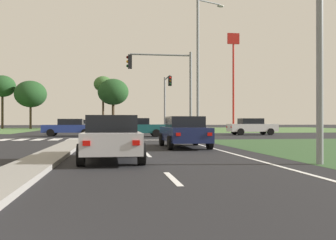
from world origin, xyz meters
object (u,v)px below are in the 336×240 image
Objects in this scene: car_navy_third at (184,132)px; car_white_second at (252,126)px; treeline_fifth at (103,85)px; car_grey_seventh at (80,125)px; traffic_signal_far_right at (167,94)px; car_blue_near at (69,127)px; fastfood_pole_sign at (233,61)px; car_silver_fourth at (112,138)px; pedestrian_at_median at (91,122)px; treeline_second at (2,86)px; treeline_fourth at (113,92)px; car_teal_sixth at (137,127)px; traffic_signal_near_right at (169,79)px; street_lamp_second at (200,61)px; street_lamp_near at (321,10)px; treeline_third at (31,94)px.

car_white_second is at bearing 58.68° from car_navy_third.
car_navy_third is at bearing -83.91° from treeline_fifth.
car_grey_seventh is 0.78× the size of traffic_signal_far_right.
car_navy_third is at bearing -31.32° from car_white_second.
traffic_signal_far_right is at bearing -64.70° from car_blue_near.
treeline_fifth is at bearing 147.61° from fastfood_pole_sign.
car_navy_third is 0.51× the size of treeline_fifth.
car_navy_third reaches higher than car_grey_seventh.
pedestrian_at_median is (-2.32, 29.26, 0.44)m from car_silver_fourth.
car_grey_seventh is 0.51× the size of treeline_fifth.
fastfood_pole_sign is 39.52m from treeline_second.
treeline_fourth reaches higher than car_navy_third.
fastfood_pole_sign is at bearing -178.31° from car_grey_seventh.
fastfood_pole_sign is at bearing 145.18° from car_teal_sixth.
treeline_fifth reaches higher than traffic_signal_near_right.
car_navy_third is at bearing -75.59° from pedestrian_at_median.
traffic_signal_near_right is at bearing 74.00° from car_silver_fourth.
street_lamp_second is 5.88× the size of pedestrian_at_median.
traffic_signal_near_right is at bearing -161.60° from street_lamp_second.
treeline_fifth is (2.86, 13.02, 6.89)m from car_grey_seventh.
street_lamp_second is (0.87, -11.04, 1.65)m from traffic_signal_far_right.
car_teal_sixth is 0.52× the size of treeline_fourth.
street_lamp_second reaches higher than car_white_second.
street_lamp_second is (0.03, 15.97, 1.00)m from street_lamp_near.
car_white_second is at bearing 103.59° from car_teal_sixth.
car_grey_seventh is (-0.82, 19.70, 0.00)m from car_blue_near.
car_navy_third is 0.45× the size of street_lamp_second.
treeline_fourth is (14.05, -1.61, 0.39)m from treeline_third.
car_grey_seventh is at bearing 107.12° from traffic_signal_near_right.
car_navy_third is at bearing -70.36° from treeline_third.
treeline_fourth reaches higher than car_grey_seventh.
car_teal_sixth is 21.15m from street_lamp_near.
car_silver_fourth is 0.29× the size of fastfood_pole_sign.
car_navy_third is 1.02× the size of car_teal_sixth.
treeline_third reaches higher than street_lamp_near.
traffic_signal_far_right is (5.45, 25.36, 3.26)m from car_silver_fourth.
treeline_fifth is at bearing 104.03° from traffic_signal_far_right.
treeline_second is 19.17m from treeline_fourth.
car_teal_sixth is at bearing -66.94° from pedestrian_at_median.
car_silver_fourth is 0.41× the size of street_lamp_second.
street_lamp_near reaches higher than car_teal_sixth.
street_lamp_near is at bearing 11.74° from car_teal_sixth.
traffic_signal_near_right is (0.40, 7.77, 3.43)m from car_navy_third.
car_white_second is 0.55× the size of street_lamp_near.
car_blue_near is 0.72× the size of traffic_signal_near_right.
traffic_signal_near_right is 0.71× the size of treeline_fourth.
treeline_third is at bearing 104.34° from car_silver_fourth.
street_lamp_second reaches higher than car_silver_fourth.
treeline_fifth is (-14.62, 32.42, 6.87)m from car_white_second.
treeline_second is (-25.19, 41.41, 1.64)m from street_lamp_second.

